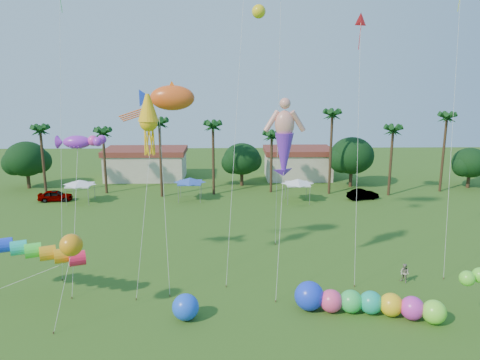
{
  "coord_description": "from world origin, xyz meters",
  "views": [
    {
      "loc": [
        -0.68,
        -22.58,
        16.6
      ],
      "look_at": [
        0.0,
        10.0,
        9.0
      ],
      "focal_mm": 35.0,
      "sensor_mm": 36.0,
      "label": 1
    }
  ],
  "objects_px": {
    "caterpillar_inflatable": "(362,302)",
    "blue_ball": "(186,307)",
    "car_a": "(55,196)",
    "car_b": "(363,194)",
    "spectator_b": "(405,273)"
  },
  "relations": [
    {
      "from": "car_a",
      "to": "spectator_b",
      "type": "relative_size",
      "value": 2.71
    },
    {
      "from": "car_b",
      "to": "car_a",
      "type": "bearing_deg",
      "value": 74.21
    },
    {
      "from": "car_a",
      "to": "caterpillar_inflatable",
      "type": "distance_m",
      "value": 43.9
    },
    {
      "from": "spectator_b",
      "to": "caterpillar_inflatable",
      "type": "distance_m",
      "value": 6.85
    },
    {
      "from": "car_a",
      "to": "blue_ball",
      "type": "xyz_separation_m",
      "value": [
        19.84,
        -30.42,
        0.19
      ]
    },
    {
      "from": "car_b",
      "to": "spectator_b",
      "type": "bearing_deg",
      "value": 156.01
    },
    {
      "from": "blue_ball",
      "to": "spectator_b",
      "type": "bearing_deg",
      "value": 17.48
    },
    {
      "from": "spectator_b",
      "to": "caterpillar_inflatable",
      "type": "relative_size",
      "value": 0.16
    },
    {
      "from": "blue_ball",
      "to": "caterpillar_inflatable",
      "type": "bearing_deg",
      "value": 2.17
    },
    {
      "from": "car_a",
      "to": "car_b",
      "type": "relative_size",
      "value": 1.04
    },
    {
      "from": "caterpillar_inflatable",
      "to": "blue_ball",
      "type": "height_order",
      "value": "caterpillar_inflatable"
    },
    {
      "from": "car_a",
      "to": "car_b",
      "type": "height_order",
      "value": "car_a"
    },
    {
      "from": "car_b",
      "to": "blue_ball",
      "type": "distance_m",
      "value": 36.76
    },
    {
      "from": "car_b",
      "to": "blue_ball",
      "type": "height_order",
      "value": "blue_ball"
    },
    {
      "from": "car_b",
      "to": "caterpillar_inflatable",
      "type": "relative_size",
      "value": 0.4
    }
  ]
}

